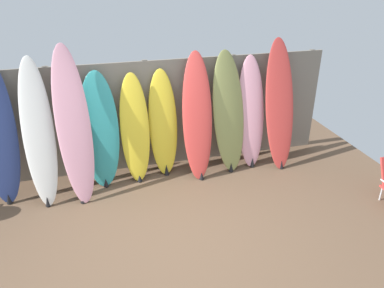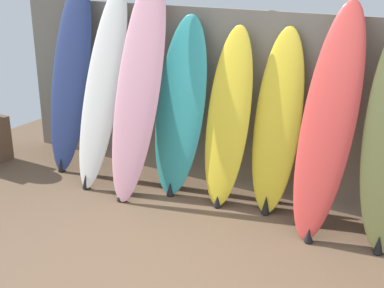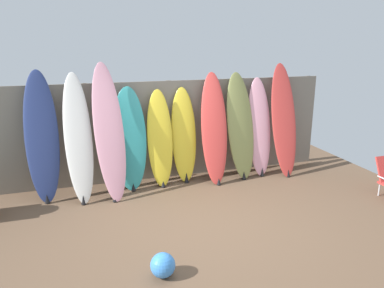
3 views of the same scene
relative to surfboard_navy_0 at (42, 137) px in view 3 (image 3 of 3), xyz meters
name	(u,v)px [view 3 (image 3 of 3)]	position (x,y,z in m)	size (l,w,h in m)	color
ground	(205,224)	(2.16, -1.64, -1.02)	(7.68, 7.68, 0.00)	brown
fence_back	(169,130)	(2.16, 0.37, -0.12)	(6.08, 0.11, 1.80)	gray
surfboard_navy_0	(42,137)	(0.00, 0.00, 0.00)	(0.53, 0.62, 2.07)	navy
surfboard_white_1	(78,138)	(0.55, -0.12, -0.02)	(0.47, 0.86, 2.02)	white
surfboard_pink_2	(109,132)	(1.03, -0.16, 0.05)	(0.56, 0.88, 2.17)	pink
surfboard_teal_3	(130,139)	(1.38, 0.03, -0.15)	(0.60, 0.52, 1.75)	teal
surfboard_yellow_4	(160,139)	(1.91, 0.03, -0.19)	(0.46, 0.46, 1.69)	yellow
surfboard_yellow_5	(184,136)	(2.36, 0.11, -0.19)	(0.47, 0.43, 1.70)	yellow
surfboard_red_6	(214,129)	(2.87, -0.07, -0.05)	(0.55, 0.71, 1.96)	#D13D38
surfboard_olive_7	(240,126)	(3.42, 0.00, -0.06)	(0.59, 0.61, 1.94)	olive
surfboard_pink_8	(259,128)	(3.82, 0.04, -0.12)	(0.48, 0.54, 1.83)	pink
surfboard_red_9	(284,121)	(4.27, -0.08, 0.00)	(0.52, 0.69, 2.08)	#D13D38
beach_ball	(163,265)	(1.32, -2.65, -0.88)	(0.28, 0.28, 0.28)	#3F8CE5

